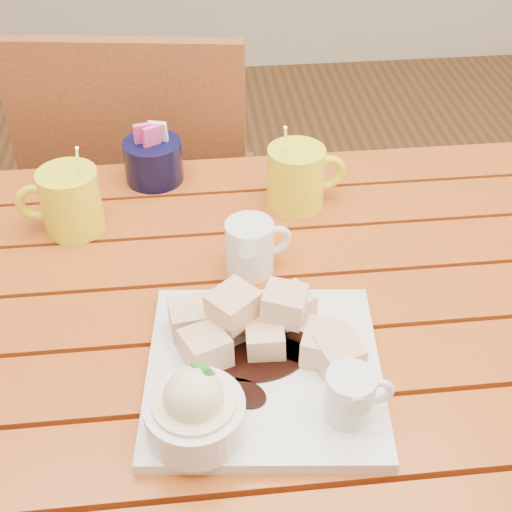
{
  "coord_description": "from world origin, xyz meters",
  "views": [
    {
      "loc": [
        -0.07,
        -0.71,
        1.41
      ],
      "look_at": [
        0.01,
        0.02,
        0.82
      ],
      "focal_mm": 50.0,
      "sensor_mm": 36.0,
      "label": 1
    }
  ],
  "objects": [
    {
      "name": "coffee_mug_right",
      "position": [
        0.1,
        0.24,
        0.8
      ],
      "size": [
        0.13,
        0.09,
        0.15
      ],
      "rotation": [
        0.0,
        0.0,
        0.18
      ],
      "color": "yellow",
      "rests_on": "table"
    },
    {
      "name": "chair_far",
      "position": [
        -0.17,
        0.61,
        0.52
      ],
      "size": [
        0.5,
        0.5,
        0.94
      ],
      "rotation": [
        0.0,
        0.0,
        3.0
      ],
      "color": "brown",
      "rests_on": "ground"
    },
    {
      "name": "sugar_caddy",
      "position": [
        -0.13,
        0.34,
        0.79
      ],
      "size": [
        0.1,
        0.1,
        0.11
      ],
      "color": "black",
      "rests_on": "table"
    },
    {
      "name": "dessert_plate",
      "position": [
        -0.02,
        -0.15,
        0.78
      ],
      "size": [
        0.31,
        0.31,
        0.11
      ],
      "rotation": [
        0.0,
        0.0,
        -0.1
      ],
      "color": "white",
      "rests_on": "table"
    },
    {
      "name": "cream_pitcher",
      "position": [
        0.01,
        0.08,
        0.79
      ],
      "size": [
        0.1,
        0.08,
        0.08
      ],
      "rotation": [
        0.0,
        0.0,
        0.26
      ],
      "color": "white",
      "rests_on": "table"
    },
    {
      "name": "coffee_mug_left",
      "position": [
        -0.26,
        0.21,
        0.8
      ],
      "size": [
        0.13,
        0.09,
        0.15
      ],
      "rotation": [
        0.0,
        0.0,
        -0.04
      ],
      "color": "yellow",
      "rests_on": "table"
    },
    {
      "name": "table",
      "position": [
        0.0,
        0.0,
        0.64
      ],
      "size": [
        1.2,
        0.79,
        0.75
      ],
      "color": "#943213",
      "rests_on": "ground"
    }
  ]
}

